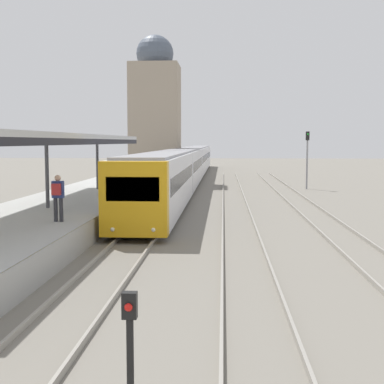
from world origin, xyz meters
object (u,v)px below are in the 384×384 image
Objects in this scene: person_on_platform at (58,194)px; signal_post_near at (130,342)px; train_near at (189,163)px; signal_mast_far at (307,153)px.

signal_post_near is (4.60, -11.55, -0.84)m from person_on_platform.
signal_post_near is at bearing -87.31° from train_near.
signal_mast_far reaches higher than person_on_platform.
person_on_platform reaches higher than signal_post_near.
train_near is at bearing 92.69° from signal_post_near.
signal_post_near is at bearing -68.30° from person_on_platform.
signal_mast_far reaches higher than train_near.
train_near is 35.33× the size of signal_post_near.
person_on_platform is 12.46m from signal_post_near.
person_on_platform is 0.92× the size of signal_post_near.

